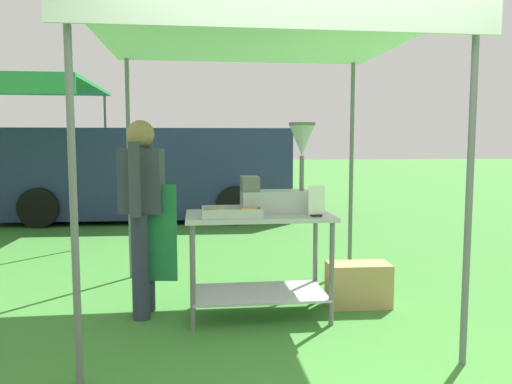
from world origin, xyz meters
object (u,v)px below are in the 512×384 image
donut_fryer (280,183)px  van_navy (145,172)px  donut_tray (233,213)px  stall_canopy (258,39)px  vendor (143,207)px  menu_sign (317,203)px  supply_crate (358,285)px  donut_cart (259,244)px

donut_fryer → van_navy: size_ratio=0.14×
donut_tray → stall_canopy: bearing=46.0°
vendor → van_navy: (-0.54, 5.52, -0.03)m
menu_sign → vendor: 1.41m
supply_crate → donut_cart: bearing=-170.1°
donut_fryer → supply_crate: (0.71, 0.10, -0.91)m
donut_tray → vendor: bearing=158.4°
vendor → supply_crate: (1.84, 0.01, -0.71)m
donut_cart → supply_crate: bearing=9.9°
menu_sign → vendor: vendor is taller
donut_cart → supply_crate: 1.00m
donut_cart → donut_tray: size_ratio=2.56×
supply_crate → donut_tray: bearing=-165.5°
donut_cart → donut_fryer: donut_fryer is taller
van_navy → donut_fryer: bearing=-73.5°
supply_crate → stall_canopy: bearing=-176.3°
donut_tray → van_navy: (-1.26, 5.80, -0.00)m
donut_cart → donut_fryer: 0.53m
supply_crate → van_navy: size_ratio=0.10×
donut_cart → donut_tray: bearing=-149.1°
donut_fryer → vendor: bearing=175.3°
donut_tray → supply_crate: bearing=14.5°
donut_cart → vendor: (-0.94, 0.15, 0.30)m
donut_tray → donut_fryer: (0.41, 0.19, 0.22)m
vendor → donut_tray: bearing=-21.6°
stall_canopy → supply_crate: 2.25m
menu_sign → vendor: bearing=165.1°
donut_tray → van_navy: 5.94m
donut_tray → supply_crate: size_ratio=0.84×
donut_fryer → vendor: vendor is taller
donut_cart → menu_sign: menu_sign is taller
donut_cart → menu_sign: 0.59m
donut_tray → menu_sign: bearing=-7.0°
donut_cart → van_navy: bearing=104.6°
donut_fryer → donut_cart: bearing=-163.2°
stall_canopy → donut_cart: (0.00, -0.10, -1.65)m
stall_canopy → van_navy: 5.93m
vendor → donut_cart: bearing=-9.0°
stall_canopy → donut_tray: 1.41m
supply_crate → van_navy: (-2.38, 5.51, 0.69)m
donut_tray → vendor: vendor is taller
supply_crate → donut_fryer: bearing=-172.0°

